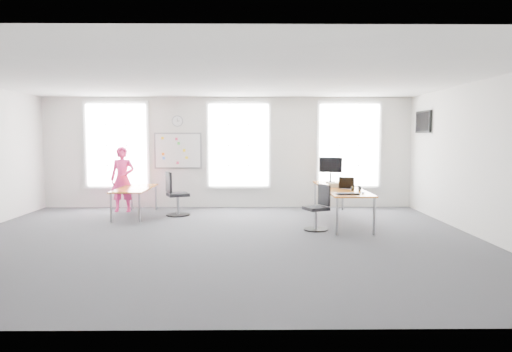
{
  "coord_description": "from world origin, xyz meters",
  "views": [
    {
      "loc": [
        0.64,
        -8.43,
        1.94
      ],
      "look_at": [
        0.74,
        1.2,
        1.1
      ],
      "focal_mm": 32.0,
      "sensor_mm": 36.0,
      "label": 1
    }
  ],
  "objects_px": {
    "chair_left": "(175,197)",
    "person": "(123,179)",
    "desk_right": "(341,190)",
    "desk_left": "(135,190)",
    "chair_right": "(318,210)",
    "headphones": "(356,188)",
    "monitor": "(331,167)",
    "keyboard": "(348,194)"
  },
  "relations": [
    {
      "from": "chair_left",
      "to": "person",
      "type": "xyz_separation_m",
      "value": [
        -1.46,
        0.64,
        0.37
      ]
    },
    {
      "from": "desk_right",
      "to": "chair_left",
      "type": "relative_size",
      "value": 2.96
    },
    {
      "from": "desk_right",
      "to": "desk_left",
      "type": "distance_m",
      "value": 4.94
    },
    {
      "from": "chair_right",
      "to": "person",
      "type": "xyz_separation_m",
      "value": [
        -4.7,
        2.38,
        0.43
      ]
    },
    {
      "from": "desk_right",
      "to": "chair_right",
      "type": "relative_size",
      "value": 3.38
    },
    {
      "from": "desk_left",
      "to": "chair_right",
      "type": "relative_size",
      "value": 2.01
    },
    {
      "from": "headphones",
      "to": "monitor",
      "type": "distance_m",
      "value": 1.81
    },
    {
      "from": "monitor",
      "to": "keyboard",
      "type": "bearing_deg",
      "value": -74.17
    },
    {
      "from": "headphones",
      "to": "chair_left",
      "type": "bearing_deg",
      "value": 152.56
    },
    {
      "from": "chair_left",
      "to": "chair_right",
      "type": "bearing_deg",
      "value": -140.78
    },
    {
      "from": "desk_right",
      "to": "chair_right",
      "type": "bearing_deg",
      "value": -123.12
    },
    {
      "from": "desk_left",
      "to": "keyboard",
      "type": "distance_m",
      "value": 5.19
    },
    {
      "from": "desk_right",
      "to": "chair_right",
      "type": "height_order",
      "value": "chair_right"
    },
    {
      "from": "person",
      "to": "keyboard",
      "type": "xyz_separation_m",
      "value": [
        5.25,
        -2.67,
        -0.05
      ]
    },
    {
      "from": "chair_right",
      "to": "keyboard",
      "type": "distance_m",
      "value": 0.72
    },
    {
      "from": "desk_right",
      "to": "headphones",
      "type": "height_order",
      "value": "headphones"
    },
    {
      "from": "desk_right",
      "to": "monitor",
      "type": "bearing_deg",
      "value": 92.15
    },
    {
      "from": "keyboard",
      "to": "headphones",
      "type": "distance_m",
      "value": 0.7
    },
    {
      "from": "keyboard",
      "to": "person",
      "type": "bearing_deg",
      "value": 145.48
    },
    {
      "from": "keyboard",
      "to": "monitor",
      "type": "height_order",
      "value": "monitor"
    },
    {
      "from": "desk_right",
      "to": "headphones",
      "type": "relative_size",
      "value": 16.11
    },
    {
      "from": "chair_left",
      "to": "person",
      "type": "height_order",
      "value": "person"
    },
    {
      "from": "monitor",
      "to": "headphones",
      "type": "bearing_deg",
      "value": -64.95
    },
    {
      "from": "chair_left",
      "to": "person",
      "type": "bearing_deg",
      "value": 43.5
    },
    {
      "from": "chair_right",
      "to": "chair_left",
      "type": "bearing_deg",
      "value": -141.95
    },
    {
      "from": "chair_left",
      "to": "headphones",
      "type": "relative_size",
      "value": 5.45
    },
    {
      "from": "person",
      "to": "desk_right",
      "type": "bearing_deg",
      "value": -13.94
    },
    {
      "from": "keyboard",
      "to": "monitor",
      "type": "relative_size",
      "value": 0.71
    },
    {
      "from": "desk_left",
      "to": "keyboard",
      "type": "bearing_deg",
      "value": -23.13
    },
    {
      "from": "person",
      "to": "keyboard",
      "type": "bearing_deg",
      "value": -26.49
    },
    {
      "from": "chair_left",
      "to": "keyboard",
      "type": "bearing_deg",
      "value": -140.79
    },
    {
      "from": "desk_left",
      "to": "headphones",
      "type": "distance_m",
      "value": 5.28
    },
    {
      "from": "chair_left",
      "to": "headphones",
      "type": "xyz_separation_m",
      "value": [
        4.09,
        -1.4,
        0.36
      ]
    },
    {
      "from": "chair_right",
      "to": "monitor",
      "type": "distance_m",
      "value": 2.31
    },
    {
      "from": "desk_right",
      "to": "chair_left",
      "type": "distance_m",
      "value": 3.98
    },
    {
      "from": "desk_left",
      "to": "person",
      "type": "xyz_separation_m",
      "value": [
        -0.47,
        0.63,
        0.21
      ]
    },
    {
      "from": "keyboard",
      "to": "headphones",
      "type": "xyz_separation_m",
      "value": [
        0.3,
        0.63,
        0.04
      ]
    },
    {
      "from": "chair_right",
      "to": "chair_left",
      "type": "relative_size",
      "value": 0.87
    },
    {
      "from": "chair_right",
      "to": "headphones",
      "type": "xyz_separation_m",
      "value": [
        0.85,
        0.34,
        0.42
      ]
    },
    {
      "from": "chair_right",
      "to": "person",
      "type": "relative_size",
      "value": 0.56
    },
    {
      "from": "desk_left",
      "to": "person",
      "type": "height_order",
      "value": "person"
    },
    {
      "from": "desk_left",
      "to": "headphones",
      "type": "xyz_separation_m",
      "value": [
        5.08,
        -1.41,
        0.2
      ]
    }
  ]
}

